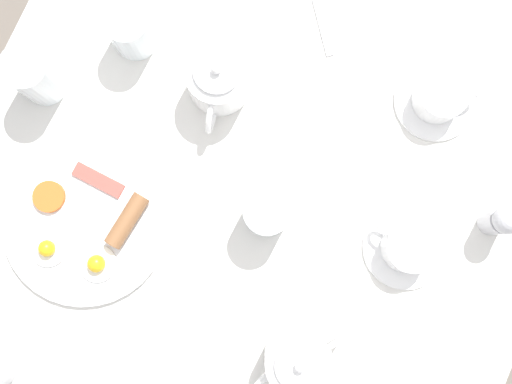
% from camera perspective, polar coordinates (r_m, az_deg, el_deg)
% --- Properties ---
extents(ground_plane, '(8.00, 8.00, 0.00)m').
position_cam_1_polar(ground_plane, '(1.80, 0.00, -2.42)').
color(ground_plane, '#70665B').
extents(table, '(1.06, 1.13, 0.73)m').
position_cam_1_polar(table, '(1.14, 0.00, -0.42)').
color(table, silver).
rests_on(table, ground_plane).
extents(breakfast_plate, '(0.30, 0.30, 0.04)m').
position_cam_1_polar(breakfast_plate, '(1.10, -15.77, -2.89)').
color(breakfast_plate, white).
rests_on(breakfast_plate, table).
extents(teapot_near, '(0.11, 0.19, 0.12)m').
position_cam_1_polar(teapot_near, '(1.07, -3.61, 10.58)').
color(teapot_near, white).
rests_on(teapot_near, table).
extents(teapot_far, '(0.13, 0.16, 0.12)m').
position_cam_1_polar(teapot_far, '(1.04, 4.05, -15.66)').
color(teapot_far, white).
rests_on(teapot_far, table).
extents(teacup_with_saucer_left, '(0.15, 0.15, 0.06)m').
position_cam_1_polar(teacup_with_saucer_left, '(1.07, 14.24, -5.10)').
color(teacup_with_saucer_left, white).
rests_on(teacup_with_saucer_left, table).
extents(teacup_with_saucer_right, '(0.15, 0.15, 0.06)m').
position_cam_1_polar(teacup_with_saucer_right, '(1.13, 17.06, 8.60)').
color(teacup_with_saucer_right, white).
rests_on(teacup_with_saucer_right, table).
extents(water_glass_tall, '(0.08, 0.08, 0.12)m').
position_cam_1_polar(water_glass_tall, '(1.12, -20.30, 10.38)').
color(water_glass_tall, white).
rests_on(water_glass_tall, table).
extents(water_glass_short, '(0.08, 0.08, 0.10)m').
position_cam_1_polar(water_glass_short, '(1.11, -11.83, 14.87)').
color(water_glass_short, white).
rests_on(water_glass_short, table).
extents(wine_glass_spare, '(0.08, 0.08, 0.10)m').
position_cam_1_polar(wine_glass_spare, '(1.02, 1.03, -2.01)').
color(wine_glass_spare, white).
rests_on(wine_glass_spare, table).
extents(salt_grinder, '(0.05, 0.05, 0.10)m').
position_cam_1_polar(salt_grinder, '(1.10, 22.32, -2.56)').
color(salt_grinder, '#BCBCC1').
rests_on(salt_grinder, table).
extents(fork_by_plate, '(0.12, 0.16, 0.00)m').
position_cam_1_polar(fork_by_plate, '(1.16, 5.94, 17.01)').
color(fork_by_plate, silver).
rests_on(fork_by_plate, table).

